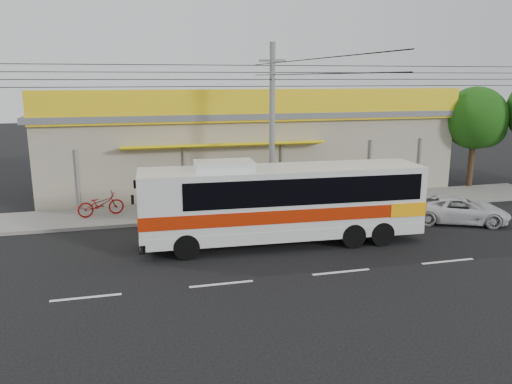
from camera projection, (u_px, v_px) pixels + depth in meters
ground at (314, 248)px, 18.77m from camera, size 120.00×120.00×0.00m
sidewalk at (271, 207)px, 24.42m from camera, size 30.00×3.20×0.15m
lane_markings at (341, 272)px, 16.41m from camera, size 50.00×0.12×0.01m
storefront_building at (245, 147)px, 29.16m from camera, size 22.60×9.20×5.70m
coach_bus at (287, 199)px, 18.90m from camera, size 10.79×2.72×3.30m
motorbike_red at (101, 204)px, 22.46m from camera, size 2.16×1.21×1.08m
motorbike_dark at (168, 209)px, 21.86m from camera, size 1.69×0.81×0.98m
white_car at (459, 210)px, 21.93m from camera, size 4.60×3.41×1.16m
utility_pole at (272, 75)px, 21.20m from camera, size 34.00×14.00×7.72m
tree_far at (477, 120)px, 27.99m from camera, size 3.49×3.49×5.78m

